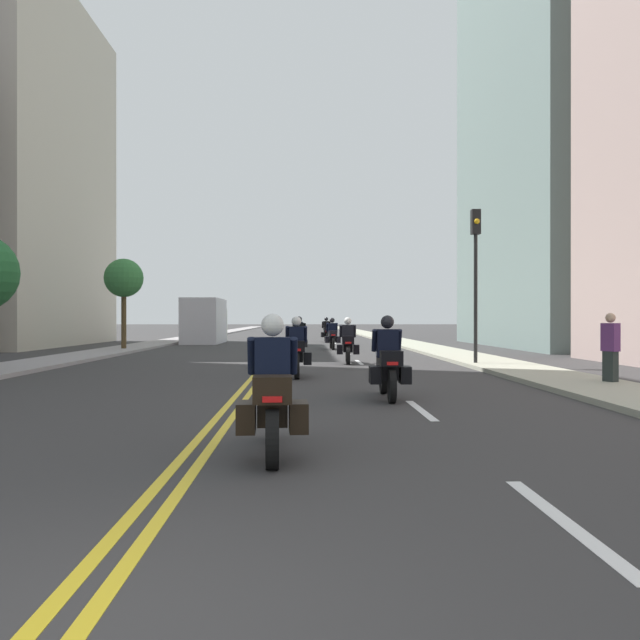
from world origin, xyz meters
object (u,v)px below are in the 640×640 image
Objects in this scene: motorcycle_7 at (326,332)px; street_tree_0 at (124,279)px; motorcycle_0 at (273,399)px; motorcycle_6 at (298,334)px; traffic_light_near at (476,259)px; motorcycle_4 at (299,339)px; motorcycle_3 at (348,345)px; parked_truck at (206,323)px; motorcycle_2 at (296,352)px; motorcycle_1 at (388,365)px; pedestrian_0 at (610,349)px; motorcycle_5 at (332,336)px.

street_tree_0 is at bearing -132.50° from motorcycle_7.
motorcycle_7 reaches higher than motorcycle_0.
motorcycle_6 is at bearing -111.74° from motorcycle_7.
motorcycle_4 is at bearing 128.77° from traffic_light_near.
parked_truck is (-7.76, 19.18, 0.62)m from motorcycle_3.
motorcycle_3 is at bearing 70.12° from motorcycle_2.
parked_truck is at bearing 119.76° from traffic_light_near.
motorcycle_0 is at bearing -110.11° from motorcycle_1.
motorcycle_3 is (-0.09, 9.89, -0.01)m from motorcycle_1.
motorcycle_1 is 21.72m from street_tree_0.
motorcycle_1 is at bearing -80.90° from motorcycle_4.
motorcycle_3 is at bearing 160.16° from traffic_light_near.
street_tree_0 is (-8.43, 14.22, 2.80)m from motorcycle_2.
motorcycle_0 is 1.03× the size of motorcycle_1.
traffic_light_near is 7.00m from pedestrian_0.
motorcycle_7 is at bearing 87.85° from motorcycle_5.
motorcycle_3 is 15.86m from motorcycle_6.
pedestrian_0 is at bearing -77.86° from traffic_light_near.
motorcycle_4 is at bearing 87.01° from motorcycle_0.
street_tree_0 is (-10.15, 9.06, 2.80)m from motorcycle_3.
motorcycle_2 is 1.30× the size of pedestrian_0.
pedestrian_0 is (5.40, -28.68, 0.21)m from motorcycle_7.
traffic_light_near reaches higher than motorcycle_0.
motorcycle_3 is 1.26× the size of pedestrian_0.
motorcycle_1 is 0.98× the size of motorcycle_2.
parked_truck is (-7.77, -1.70, 0.62)m from motorcycle_7.
motorcycle_3 reaches higher than motorcycle_5.
motorcycle_2 is 0.33× the size of parked_truck.
motorcycle_6 reaches higher than motorcycle_3.
motorcycle_5 is 10.52m from street_tree_0.
street_tree_0 reaches higher than motorcycle_1.
motorcycle_6 is (-1.77, 5.48, 0.00)m from motorcycle_5.
motorcycle_5 is (1.64, 4.57, -0.01)m from motorcycle_4.
motorcycle_0 is at bearing -71.98° from pedestrian_0.
motorcycle_0 is 9.81m from motorcycle_2.
motorcycle_1 is 0.42× the size of traffic_light_near.
motorcycle_1 is 1.01× the size of motorcycle_3.
motorcycle_2 is 1.00× the size of motorcycle_6.
motorcycle_1 is 0.33× the size of parked_truck.
street_tree_0 reaches higher than motorcycle_7.
motorcycle_5 is at bearing -49.20° from parked_truck.
motorcycle_1 is 1.01× the size of motorcycle_5.
parked_truck is (-5.91, 3.42, 0.61)m from motorcycle_6.
street_tree_0 is at bearing -141.02° from motorcycle_6.
street_tree_0 is 0.68× the size of parked_truck.
street_tree_0 is at bearing -174.79° from motorcycle_5.
pedestrian_0 reaches higher than motorcycle_5.
pedestrian_0 is at bearing -74.83° from motorcycle_5.
motorcycle_5 is 0.48× the size of street_tree_0.
motorcycle_7 is 29.19m from pedestrian_0.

